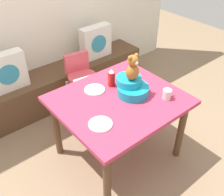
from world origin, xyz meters
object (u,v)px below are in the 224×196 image
object	(u,v)px
teddy_bear	(133,68)
coffee_mug	(167,94)
highchair	(82,78)
dinner_plate_far	(100,124)
ketchup_bottle	(111,78)
dinner_plate_near	(95,90)
pillow_floral_left	(6,72)
pillow_floral_right	(96,42)
infant_seat_teal	(132,87)
dining_table	(119,108)

from	to	relation	value
teddy_bear	coffee_mug	size ratio (longest dim) A/B	2.08
highchair	dinner_plate_far	world-z (taller)	highchair
ketchup_bottle	dinner_plate_near	bearing A→B (deg)	168.06
pillow_floral_left	highchair	bearing A→B (deg)	-29.96
pillow_floral_right	coffee_mug	bearing A→B (deg)	-101.35
ketchup_bottle	dinner_plate_near	size ratio (longest dim) A/B	0.92
pillow_floral_left	coffee_mug	world-z (taller)	pillow_floral_left
ketchup_bottle	coffee_mug	bearing A→B (deg)	-62.29
infant_seat_teal	coffee_mug	xyz separation A→B (m)	(0.20, -0.27, -0.02)
infant_seat_teal	teddy_bear	world-z (taller)	teddy_bear
pillow_floral_right	ketchup_bottle	size ratio (longest dim) A/B	2.38
dinner_plate_far	pillow_floral_left	bearing A→B (deg)	99.92
teddy_bear	dinner_plate_near	xyz separation A→B (m)	(-0.24, 0.26, -0.27)
dining_table	infant_seat_teal	distance (m)	0.23
dining_table	infant_seat_teal	bearing A→B (deg)	-4.15
dining_table	dinner_plate_far	bearing A→B (deg)	-153.48
ketchup_bottle	dinner_plate_near	distance (m)	0.20
dining_table	dinner_plate_near	bearing A→B (deg)	110.14
pillow_floral_right	dinner_plate_far	bearing A→B (deg)	-125.32
dining_table	dinner_plate_near	distance (m)	0.29
ketchup_bottle	coffee_mug	xyz separation A→B (m)	(0.26, -0.49, -0.04)
pillow_floral_left	dinner_plate_far	size ratio (longest dim) A/B	2.20
pillow_floral_left	dining_table	distance (m)	1.37
ketchup_bottle	coffee_mug	world-z (taller)	ketchup_bottle
pillow_floral_left	pillow_floral_right	bearing A→B (deg)	0.00
pillow_floral_left	infant_seat_teal	size ratio (longest dim) A/B	1.33
dining_table	pillow_floral_right	bearing A→B (deg)	62.26
dinner_plate_near	ketchup_bottle	bearing A→B (deg)	-11.94
dining_table	ketchup_bottle	distance (m)	0.30
coffee_mug	ketchup_bottle	bearing A→B (deg)	117.71
ketchup_bottle	dinner_plate_near	world-z (taller)	ketchup_bottle
infant_seat_teal	ketchup_bottle	bearing A→B (deg)	104.65
coffee_mug	dinner_plate_near	world-z (taller)	coffee_mug
teddy_bear	dinner_plate_near	bearing A→B (deg)	132.18
pillow_floral_right	infant_seat_teal	bearing A→B (deg)	-111.98
highchair	ketchup_bottle	bearing A→B (deg)	-93.63
pillow_floral_left	coffee_mug	xyz separation A→B (m)	(0.94, -1.51, 0.11)
pillow_floral_left	pillow_floral_right	size ratio (longest dim) A/B	1.00
teddy_bear	dinner_plate_far	bearing A→B (deg)	-161.79
highchair	teddy_bear	xyz separation A→B (m)	(0.02, -0.83, 0.50)
dinner_plate_far	ketchup_bottle	bearing A→B (deg)	41.69
teddy_bear	ketchup_bottle	xyz separation A→B (m)	(-0.06, 0.23, -0.19)
pillow_floral_left	pillow_floral_right	world-z (taller)	same
pillow_floral_right	dinner_plate_near	size ratio (longest dim) A/B	2.20
ketchup_bottle	dinner_plate_far	distance (m)	0.59
dinner_plate_near	dinner_plate_far	bearing A→B (deg)	-120.96
dining_table	dinner_plate_far	size ratio (longest dim) A/B	5.67
infant_seat_teal	dinner_plate_near	bearing A→B (deg)	132.24
highchair	infant_seat_teal	xyz separation A→B (m)	(0.02, -0.83, 0.29)
dinner_plate_near	pillow_floral_left	bearing A→B (deg)	117.12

